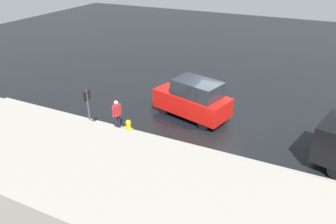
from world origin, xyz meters
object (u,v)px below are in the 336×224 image
(pedestrian, at_px, (117,113))
(sign_post, at_px, (88,107))
(moving_hatchback, at_px, (193,99))
(fire_hydrant, at_px, (129,128))

(pedestrian, xyz_separation_m, sign_post, (0.76, 1.06, 0.62))
(moving_hatchback, relative_size, fire_hydrant, 5.25)
(pedestrian, height_order, sign_post, sign_post)
(pedestrian, distance_m, sign_post, 1.44)
(pedestrian, bearing_deg, moving_hatchback, -132.28)
(fire_hydrant, bearing_deg, pedestrian, -8.09)
(fire_hydrant, bearing_deg, sign_post, 33.92)
(pedestrian, relative_size, sign_post, 0.68)
(moving_hatchback, distance_m, pedestrian, 3.98)
(fire_hydrant, height_order, pedestrian, pedestrian)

